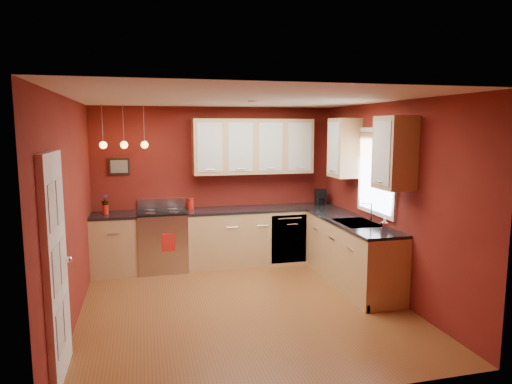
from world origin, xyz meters
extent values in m
plane|color=brown|center=(0.00, 0.00, 0.00)|extent=(4.20, 4.20, 0.00)
cube|color=silver|center=(0.00, 0.00, 2.60)|extent=(4.00, 4.20, 0.02)
cube|color=maroon|center=(0.00, 2.10, 1.30)|extent=(4.00, 0.02, 2.60)
cube|color=maroon|center=(0.00, -2.10, 1.30)|extent=(4.00, 0.02, 2.60)
cube|color=maroon|center=(-2.00, 0.00, 1.30)|extent=(0.02, 4.20, 2.60)
cube|color=maroon|center=(2.00, 0.00, 1.30)|extent=(0.02, 4.20, 2.60)
cube|color=tan|center=(-1.65, 1.80, 0.45)|extent=(0.70, 0.60, 0.90)
cube|color=tan|center=(0.73, 1.80, 0.45)|extent=(2.54, 0.60, 0.90)
cube|color=tan|center=(1.70, 0.45, 0.45)|extent=(0.60, 2.10, 0.90)
cube|color=black|center=(-1.65, 1.80, 0.92)|extent=(0.70, 0.62, 0.04)
cube|color=black|center=(0.73, 1.80, 0.92)|extent=(2.54, 0.62, 0.04)
cube|color=black|center=(1.70, 0.45, 0.92)|extent=(0.62, 2.10, 0.04)
cube|color=#AFAFB4|center=(-0.92, 1.80, 0.46)|extent=(0.76, 0.64, 0.92)
cube|color=black|center=(-0.92, 1.50, 0.48)|extent=(0.55, 0.02, 0.32)
cylinder|color=#AFAFB4|center=(-0.92, 1.49, 0.72)|extent=(0.60, 0.02, 0.02)
cube|color=black|center=(-0.92, 1.80, 0.94)|extent=(0.76, 0.60, 0.03)
cylinder|color=gray|center=(-1.10, 1.66, 0.95)|extent=(0.16, 0.16, 0.01)
cylinder|color=gray|center=(-0.74, 1.66, 0.95)|extent=(0.16, 0.16, 0.01)
cylinder|color=gray|center=(-1.10, 1.94, 0.95)|extent=(0.16, 0.16, 0.01)
cylinder|color=gray|center=(-0.74, 1.94, 0.95)|extent=(0.16, 0.16, 0.01)
cube|color=#AFAFB4|center=(-0.92, 2.10, 1.03)|extent=(0.76, 0.04, 0.16)
cube|color=#AFAFB4|center=(1.10, 1.51, 0.45)|extent=(0.60, 0.02, 0.80)
cube|color=gray|center=(1.70, 0.30, 0.92)|extent=(0.50, 0.70, 0.05)
cube|color=black|center=(1.70, 0.47, 0.91)|extent=(0.42, 0.30, 0.02)
cube|color=black|center=(1.70, 0.13, 0.91)|extent=(0.42, 0.30, 0.02)
cylinder|color=white|center=(1.92, 0.30, 1.08)|extent=(0.02, 0.02, 0.28)
cylinder|color=white|center=(1.85, 0.30, 1.21)|extent=(0.16, 0.02, 0.02)
cube|color=white|center=(1.98, 0.30, 1.65)|extent=(0.04, 1.02, 1.22)
cube|color=white|center=(1.97, 0.30, 1.65)|extent=(0.01, 0.90, 1.10)
cube|color=olive|center=(1.95, 0.30, 2.02)|extent=(0.02, 0.96, 0.36)
cube|color=white|center=(-1.97, -1.20, 1.02)|extent=(0.06, 0.82, 2.05)
cube|color=silver|center=(-1.94, -1.38, 1.60)|extent=(0.00, 0.28, 0.40)
cube|color=silver|center=(-1.94, -1.02, 1.60)|extent=(0.00, 0.28, 0.40)
cube|color=silver|center=(-1.94, -1.38, 1.05)|extent=(0.00, 0.28, 0.40)
cube|color=silver|center=(-1.94, -1.02, 1.05)|extent=(0.00, 0.28, 0.40)
cube|color=silver|center=(-1.94, -1.38, 0.50)|extent=(0.00, 0.28, 0.40)
cube|color=silver|center=(-1.94, -1.02, 0.50)|extent=(0.00, 0.28, 0.40)
sphere|color=white|center=(-1.91, -0.87, 1.00)|extent=(0.06, 0.06, 0.06)
cube|color=tan|center=(0.60, 1.93, 1.95)|extent=(2.00, 0.35, 0.90)
cube|color=tan|center=(1.82, 0.32, 1.95)|extent=(0.35, 1.95, 0.90)
cube|color=black|center=(-1.55, 2.08, 1.65)|extent=(0.32, 0.03, 0.26)
cylinder|color=gray|center=(-1.75, 1.75, 2.30)|extent=(0.01, 0.01, 0.60)
sphere|color=#FFA53F|center=(-1.75, 1.75, 2.00)|extent=(0.11, 0.11, 0.11)
cylinder|color=gray|center=(-1.45, 1.75, 2.30)|extent=(0.01, 0.01, 0.60)
sphere|color=#FFA53F|center=(-1.45, 1.75, 2.00)|extent=(0.11, 0.11, 0.11)
cylinder|color=gray|center=(-1.15, 1.75, 2.30)|extent=(0.01, 0.01, 0.60)
sphere|color=#FFA53F|center=(-1.15, 1.75, 2.00)|extent=(0.11, 0.11, 0.11)
cylinder|color=#B61A13|center=(-0.45, 1.95, 1.02)|extent=(0.11, 0.11, 0.16)
cylinder|color=#B61A13|center=(-0.45, 1.95, 1.11)|extent=(0.12, 0.12, 0.02)
cylinder|color=#B61A13|center=(-1.77, 1.82, 1.01)|extent=(0.09, 0.09, 0.14)
imported|color=#B61A13|center=(-1.77, 1.82, 1.16)|extent=(0.14, 0.14, 0.19)
cube|color=black|center=(1.78, 1.85, 1.07)|extent=(0.21, 0.19, 0.26)
cylinder|color=black|center=(1.78, 1.80, 1.00)|extent=(0.12, 0.12, 0.12)
imported|color=white|center=(1.81, -0.25, 1.02)|extent=(0.09, 0.09, 0.16)
cube|color=#B61A13|center=(-0.85, 1.47, 0.52)|extent=(0.20, 0.01, 0.27)
camera|label=1|loc=(-1.19, -5.43, 2.26)|focal=32.00mm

